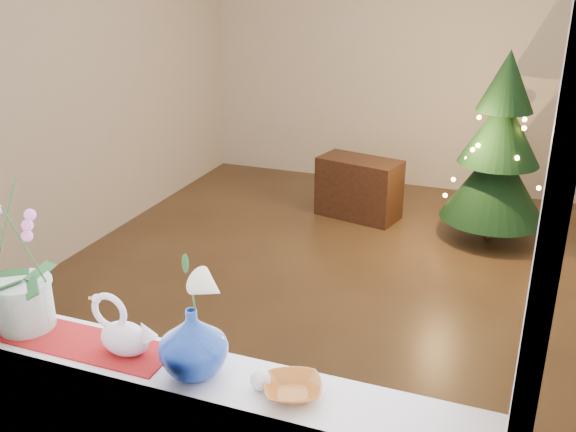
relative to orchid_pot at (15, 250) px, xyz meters
name	(u,v)px	position (x,y,z in m)	size (l,w,h in m)	color
ground	(353,292)	(0.62, 2.35, -1.23)	(5.00, 5.00, 0.00)	#3B2718
wall_back	(427,53)	(0.62, 4.85, 0.12)	(4.50, 0.10, 2.70)	beige
wall_front	(141,264)	(0.62, -0.15, 0.12)	(4.50, 0.10, 2.70)	beige
wall_left	(68,80)	(-1.63, 2.35, 0.12)	(0.10, 5.00, 2.70)	beige
windowsill	(174,370)	(0.62, -0.02, -0.33)	(2.20, 0.26, 0.04)	white
window_frame	(136,144)	(0.62, -0.12, 0.47)	(2.22, 0.06, 1.60)	white
runner	(79,342)	(0.24, -0.02, -0.31)	(0.70, 0.20, 0.01)	maroon
orchid_pot	(15,250)	(0.00, 0.00, 0.00)	(0.22, 0.22, 0.63)	white
swan	(123,327)	(0.43, -0.01, -0.21)	(0.24, 0.11, 0.21)	silver
blue_vase	(193,337)	(0.70, -0.03, -0.18)	(0.26, 0.26, 0.27)	navy
lily	(188,271)	(0.70, -0.03, 0.06)	(0.15, 0.09, 0.20)	silver
paperweight	(260,380)	(0.94, -0.03, -0.28)	(0.07, 0.07, 0.07)	silver
amber_dish	(293,390)	(1.04, -0.03, -0.29)	(0.15, 0.15, 0.04)	#A95F21
xmas_tree	(499,148)	(1.43, 3.71, -0.46)	(0.85, 0.85, 1.56)	black
side_table	(359,188)	(0.26, 3.79, -0.96)	(0.72, 0.36, 0.54)	black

